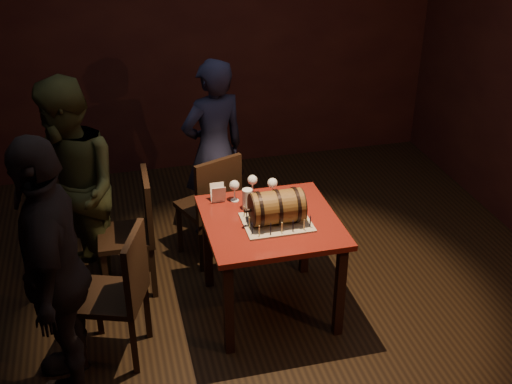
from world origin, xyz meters
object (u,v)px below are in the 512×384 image
pub_table (271,233)px  chair_left_rear (136,227)px  wine_glass_mid (252,181)px  person_back (214,150)px  chair_left_front (123,289)px  person_left_front (54,270)px  person_left_rear (72,191)px  wine_glass_right (272,184)px  wine_glass_left (234,186)px  pint_of_ale (247,200)px  chair_back (212,203)px  barrel_cake (277,207)px

pub_table → chair_left_rear: size_ratio=0.97×
wine_glass_mid → pub_table: bearing=-83.7°
wine_glass_mid → person_back: size_ratio=0.10×
chair_left_front → person_left_front: 0.52m
person_left_rear → person_back: bearing=93.1°
wine_glass_right → person_left_front: person_left_front is taller
wine_glass_left → person_left_rear: bearing=164.9°
wine_glass_mid → pint_of_ale: 0.20m
wine_glass_mid → chair_back: 0.55m
wine_glass_left → person_left_front: size_ratio=0.10×
wine_glass_mid → person_back: bearing=99.8°
wine_glass_right → person_left_rear: size_ratio=0.10×
barrel_cake → wine_glass_right: bearing=79.6°
pub_table → wine_glass_mid: wine_glass_mid is taller
pint_of_ale → person_back: size_ratio=0.10×
barrel_cake → wine_glass_right: size_ratio=2.51×
wine_glass_left → person_left_front: person_left_front is taller
barrel_cake → chair_left_rear: bearing=148.2°
wine_glass_mid → chair_left_front: (-0.99, -0.59, -0.34)m
pub_table → pint_of_ale: size_ratio=6.00×
chair_left_front → person_back: (0.85, 1.37, 0.25)m
wine_glass_left → person_back: size_ratio=0.10×
pub_table → person_left_front: person_left_front is taller
wine_glass_left → chair_left_front: bearing=-147.2°
barrel_cake → chair_back: barrel_cake is taller
chair_back → person_left_front: person_left_front is taller
person_left_rear → chair_back: bearing=74.0°
pint_of_ale → chair_left_rear: bearing=156.9°
barrel_cake → wine_glass_left: barrel_cake is taller
wine_glass_right → person_left_rear: 1.43m
chair_left_rear → person_left_front: (-0.51, -0.91, 0.32)m
pub_table → chair_left_rear: 1.03m
wine_glass_mid → person_left_front: (-1.35, -0.76, -0.02)m
pint_of_ale → person_back: bearing=93.2°
wine_glass_right → person_left_rear: person_left_rear is taller
wine_glass_mid → chair_left_rear: size_ratio=0.17×
chair_left_front → person_left_front: bearing=-155.5°
wine_glass_right → person_back: size_ratio=0.10×
wine_glass_left → chair_left_front: (-0.84, -0.54, -0.35)m
chair_left_front → person_left_rear: size_ratio=0.57×
pint_of_ale → chair_back: chair_back is taller
wine_glass_right → chair_left_rear: (-0.97, 0.23, -0.35)m
wine_glass_left → chair_back: (-0.09, 0.41, -0.35)m
barrel_cake → person_left_rear: size_ratio=0.25×
chair_back → wine_glass_left: bearing=-77.3°
barrel_cake → pint_of_ale: bearing=121.4°
chair_left_rear → person_left_rear: person_left_rear is taller
chair_left_front → wine_glass_right: bearing=24.7°
person_left_front → wine_glass_right: bearing=118.0°
wine_glass_right → person_left_front: (-1.48, -0.68, -0.02)m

